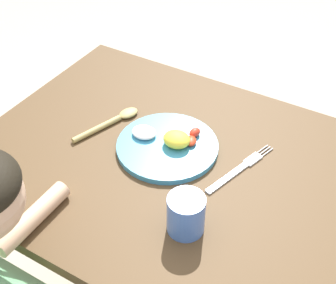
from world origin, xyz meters
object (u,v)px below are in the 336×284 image
(fork, at_px, (239,170))
(spoon, at_px, (113,121))
(plate, at_px, (168,144))
(drinking_cup, at_px, (186,214))

(fork, bearing_deg, spoon, 107.31)
(plate, distance_m, spoon, 0.18)
(fork, relative_size, spoon, 1.11)
(plate, relative_size, fork, 1.14)
(drinking_cup, bearing_deg, plate, 128.63)
(plate, bearing_deg, drinking_cup, -51.37)
(drinking_cup, bearing_deg, spoon, 147.78)
(fork, distance_m, drinking_cup, 0.23)
(spoon, bearing_deg, plate, -75.20)
(fork, height_order, drinking_cup, drinking_cup)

